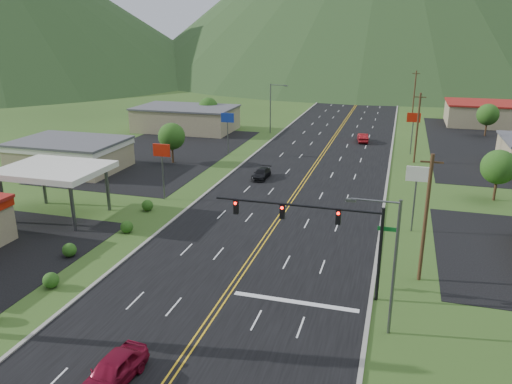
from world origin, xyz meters
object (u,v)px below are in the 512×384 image
(gas_canopy, at_px, (54,171))
(car_red_far, at_px, (363,138))
(traffic_signal, at_px, (323,225))
(streetlight_east, at_px, (390,259))
(car_dark_mid, at_px, (261,174))
(car_red_near, at_px, (113,372))
(streetlight_west, at_px, (272,105))

(gas_canopy, bearing_deg, car_red_far, 58.67)
(traffic_signal, xyz_separation_m, gas_canopy, (-28.48, 8.00, -0.46))
(traffic_signal, xyz_separation_m, streetlight_east, (4.70, -4.00, -0.15))
(traffic_signal, distance_m, car_dark_mid, 29.83)
(traffic_signal, bearing_deg, car_red_far, 91.41)
(gas_canopy, relative_size, car_red_near, 2.07)
(traffic_signal, relative_size, car_red_near, 2.72)
(streetlight_west, bearing_deg, car_red_near, -82.63)
(traffic_signal, xyz_separation_m, car_dark_mid, (-12.05, 26.88, -4.70))
(car_red_near, bearing_deg, streetlight_west, 102.73)
(streetlight_east, xyz_separation_m, car_red_near, (-13.91, -9.19, -4.36))
(car_red_far, bearing_deg, car_dark_mid, 58.36)
(gas_canopy, xyz_separation_m, car_red_near, (19.27, -21.19, -4.05))
(streetlight_east, distance_m, car_dark_mid, 35.42)
(gas_canopy, height_order, car_red_far, gas_canopy)
(car_red_near, bearing_deg, car_dark_mid, 99.41)
(streetlight_east, height_order, car_red_far, streetlight_east)
(streetlight_east, relative_size, gas_canopy, 0.90)
(car_red_far, bearing_deg, streetlight_east, 87.04)
(traffic_signal, relative_size, streetlight_west, 1.46)
(traffic_signal, distance_m, streetlight_west, 58.88)
(gas_canopy, distance_m, car_red_near, 28.93)
(streetlight_west, distance_m, car_dark_mid, 30.10)
(car_red_far, bearing_deg, streetlight_west, -20.20)
(streetlight_east, bearing_deg, car_dark_mid, 118.47)
(traffic_signal, bearing_deg, car_red_near, -124.95)
(streetlight_east, bearing_deg, gas_canopy, 160.12)
(streetlight_west, xyz_separation_m, car_red_far, (16.87, -3.34, -4.43))
(traffic_signal, distance_m, streetlight_east, 6.17)
(streetlight_west, relative_size, car_red_far, 1.96)
(car_red_far, bearing_deg, traffic_signal, 82.41)
(traffic_signal, bearing_deg, streetlight_east, -40.39)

